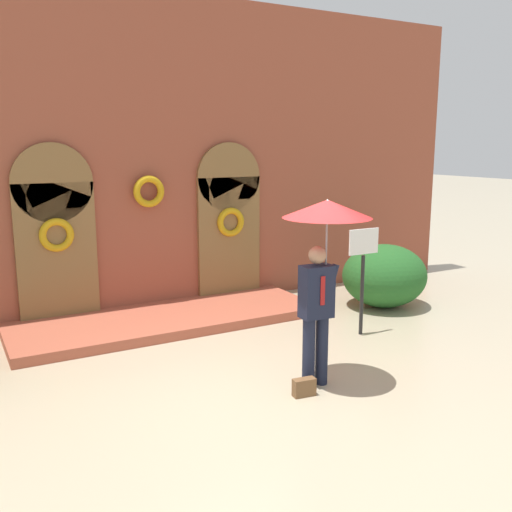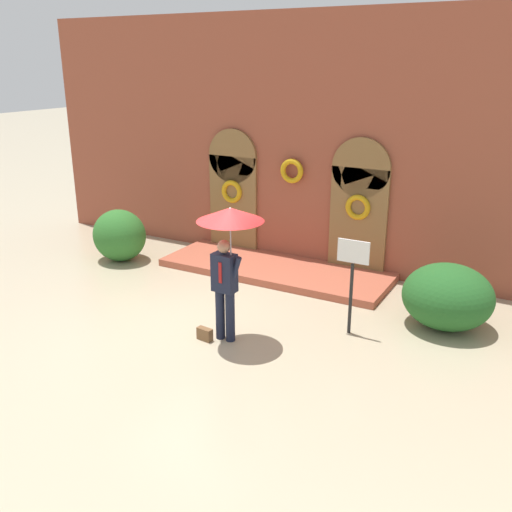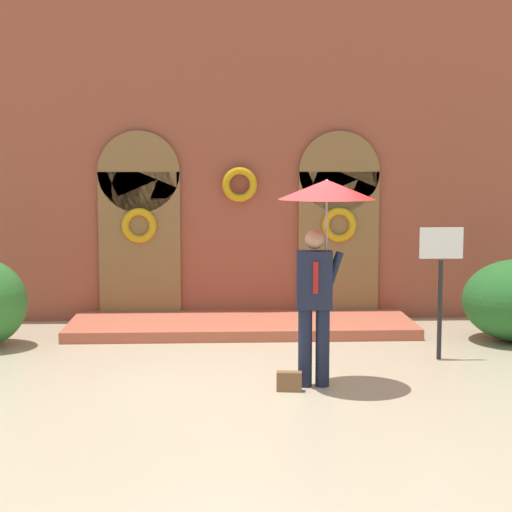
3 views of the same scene
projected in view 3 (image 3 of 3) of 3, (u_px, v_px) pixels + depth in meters
name	position (u px, v px, depth m)	size (l,w,h in m)	color
ground_plane	(249.00, 381.00, 10.00)	(80.00, 80.00, 0.00)	tan
building_facade	(239.00, 154.00, 13.83)	(14.00, 2.30, 5.60)	brown
person_with_umbrella	(323.00, 220.00, 9.59)	(1.10, 1.10, 2.36)	#191E33
handbag	(289.00, 381.00, 9.57)	(0.28, 0.12, 0.22)	brown
sign_post	(441.00, 271.00, 11.00)	(0.56, 0.06, 1.72)	black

